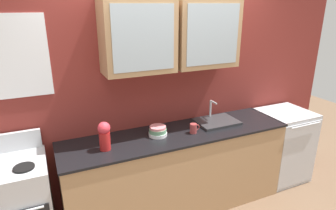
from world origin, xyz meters
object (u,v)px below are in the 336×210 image
(sink_faucet, at_px, (216,121))
(bowl_stack, at_px, (158,131))
(vase, at_px, (104,135))
(dishwasher, at_px, (282,145))
(cup_near_sink, at_px, (194,128))

(sink_faucet, relative_size, bowl_stack, 2.44)
(sink_faucet, bearing_deg, bowl_stack, -176.96)
(vase, relative_size, dishwasher, 0.30)
(sink_faucet, bearing_deg, vase, -174.88)
(bowl_stack, xyz_separation_m, cup_near_sink, (0.37, -0.09, 0.00))
(sink_faucet, relative_size, vase, 1.69)
(vase, height_order, dishwasher, vase)
(vase, xyz_separation_m, dishwasher, (2.29, 0.05, -0.61))
(bowl_stack, bearing_deg, vase, -172.16)
(sink_faucet, height_order, vase, vase)
(sink_faucet, distance_m, cup_near_sink, 0.40)
(sink_faucet, bearing_deg, cup_near_sink, -160.49)
(vase, bearing_deg, sink_faucet, 5.12)
(vase, height_order, cup_near_sink, vase)
(sink_faucet, relative_size, cup_near_sink, 4.15)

